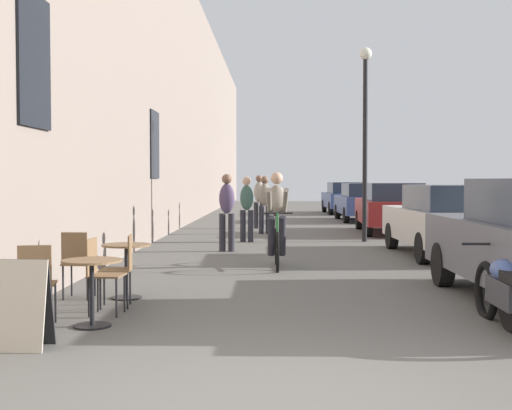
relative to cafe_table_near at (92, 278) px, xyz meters
The scene contains 20 objects.
ground_plane 3.30m from the cafe_table_near, 50.00° to the right, with size 88.00×88.00×0.00m, color #5B5954.
building_facade_left 12.21m from the cafe_table_near, 96.72° to the left, with size 0.54×68.00×8.76m.
cafe_table_near is the anchor object (origin of this frame).
cafe_chair_near_toward_street 0.64m from the cafe_table_near, 96.81° to the left, with size 0.40×0.40×0.89m.
cafe_chair_near_toward_wall 0.58m from the cafe_table_near, behind, with size 0.45×0.45×0.89m.
cafe_table_mid 1.70m from the cafe_table_near, 90.41° to the left, with size 0.64×0.64×0.72m.
cafe_chair_mid_toward_street 1.75m from the cafe_table_near, 111.67° to the left, with size 0.40×0.40×0.89m.
cafe_chair_mid_toward_wall 1.11m from the cafe_table_near, 86.73° to the left, with size 0.42×0.42×0.89m.
sandwich_board_sign 1.02m from the cafe_table_near, 114.56° to the right, with size 0.56×0.39×0.84m.
cyclist_on_bicycle 5.34m from the cafe_table_near, 68.12° to the left, with size 0.52×1.76×1.74m.
pedestrian_near 7.55m from the cafe_table_near, 83.13° to the left, with size 0.35×0.25×1.70m.
pedestrian_mid 9.82m from the cafe_table_near, 82.72° to the left, with size 0.37×0.29×1.65m.
pedestrian_far 12.37m from the cafe_table_near, 82.31° to the left, with size 0.36×0.28×1.67m.
pedestrian_furthest 14.50m from the cafe_table_near, 84.30° to the left, with size 0.34×0.24×1.72m.
street_lamp 11.08m from the cafe_table_near, 66.90° to the left, with size 0.32×0.32×4.90m.
parked_car_second 8.61m from the cafe_table_near, 50.83° to the left, with size 1.87×4.19×1.47m.
parked_car_third 13.70m from the cafe_table_near, 66.98° to the left, with size 1.86×4.20×1.47m.
parked_car_fourth 19.07m from the cafe_table_near, 73.98° to the left, with size 1.79×4.07×1.44m.
parked_car_fifth 24.42m from the cafe_table_near, 77.81° to the left, with size 1.84×4.13×1.45m.
parked_motorcycle 4.37m from the cafe_table_near, ahead, with size 0.62×2.15×0.92m.
Camera 1 is at (-0.14, -4.52, 1.57)m, focal length 46.72 mm.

